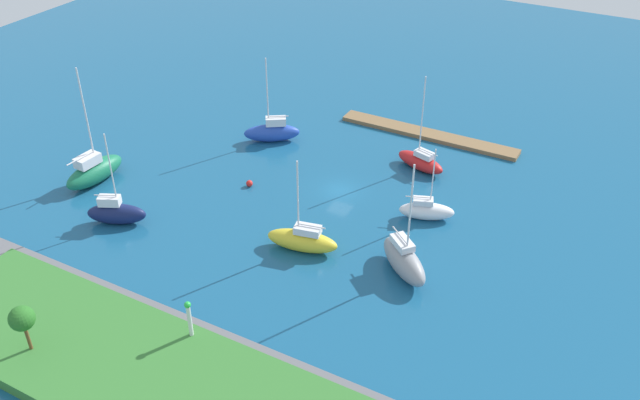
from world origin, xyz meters
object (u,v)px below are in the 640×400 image
park_tree_mideast (22,319)px  sailboat_blue_far_south (272,132)px  sailboat_yellow_inner_mooring (303,240)px  sailboat_green_off_beacon (94,171)px  sailboat_navy_center_basin (116,213)px  mooring_buoy_red (249,183)px  sailboat_gray_near_pier (404,260)px  sailboat_red_west_end (421,161)px  sailboat_white_mid_basin (426,210)px  harbor_beacon (189,317)px  pier_dock (428,134)px

park_tree_mideast → sailboat_blue_far_south: (2.71, -41.61, -3.11)m
sailboat_yellow_inner_mooring → sailboat_green_off_beacon: bearing=-11.2°
sailboat_green_off_beacon → sailboat_yellow_inner_mooring: bearing=-85.8°
sailboat_navy_center_basin → sailboat_blue_far_south: (-4.75, -23.52, -0.01)m
mooring_buoy_red → sailboat_blue_far_south: bearing=-71.8°
sailboat_yellow_inner_mooring → mooring_buoy_red: sailboat_yellow_inner_mooring is taller
sailboat_gray_near_pier → sailboat_red_west_end: sailboat_gray_near_pier is taller
park_tree_mideast → sailboat_green_off_beacon: bearing=-56.3°
park_tree_mideast → sailboat_red_west_end: size_ratio=0.37×
sailboat_green_off_beacon → sailboat_white_mid_basin: bearing=-69.1°
sailboat_navy_center_basin → sailboat_green_off_beacon: (8.05, -5.15, 0.15)m
sailboat_blue_far_south → sailboat_white_mid_basin: (-23.76, 7.08, -0.28)m
park_tree_mideast → harbor_beacon: bearing=-144.4°
harbor_beacon → mooring_buoy_red: size_ratio=4.83×
park_tree_mideast → sailboat_gray_near_pier: 33.66m
sailboat_green_off_beacon → sailboat_blue_far_south: bearing=-31.2°
park_tree_mideast → sailboat_yellow_inner_mooring: sailboat_yellow_inner_mooring is taller
sailboat_yellow_inner_mooring → mooring_buoy_red: bearing=-45.0°
pier_dock → sailboat_gray_near_pier: (-7.93, 27.43, 1.25)m
sailboat_gray_near_pier → mooring_buoy_red: bearing=-155.2°
sailboat_yellow_inner_mooring → mooring_buoy_red: 13.61m
harbor_beacon → sailboat_red_west_end: bearing=-99.5°
pier_dock → mooring_buoy_red: mooring_buoy_red is taller
sailboat_gray_near_pier → sailboat_blue_far_south: bearing=-173.2°
harbor_beacon → sailboat_red_west_end: sailboat_red_west_end is taller
harbor_beacon → sailboat_green_off_beacon: size_ratio=0.27×
sailboat_yellow_inner_mooring → sailboat_white_mid_basin: size_ratio=1.20×
sailboat_gray_near_pier → mooring_buoy_red: sailboat_gray_near_pier is taller
sailboat_navy_center_basin → sailboat_red_west_end: sailboat_red_west_end is taller
sailboat_gray_near_pier → park_tree_mideast: bearing=-91.6°
harbor_beacon → sailboat_gray_near_pier: 21.13m
park_tree_mideast → sailboat_blue_far_south: bearing=-86.3°
sailboat_yellow_inner_mooring → sailboat_white_mid_basin: bearing=-140.4°
harbor_beacon → park_tree_mideast: (10.54, 7.54, 1.25)m
sailboat_yellow_inner_mooring → pier_dock: bearing=-106.3°
sailboat_gray_near_pier → sailboat_green_off_beacon: size_ratio=0.88×
pier_dock → harbor_beacon: bearing=85.0°
sailboat_navy_center_basin → sailboat_blue_far_south: bearing=52.9°
pier_dock → sailboat_blue_far_south: 20.31m
pier_dock → sailboat_green_off_beacon: 41.83m
pier_dock → sailboat_gray_near_pier: sailboat_gray_near_pier is taller
sailboat_navy_center_basin → sailboat_red_west_end: (-24.12, -25.95, -0.27)m
harbor_beacon → park_tree_mideast: park_tree_mideast is taller
park_tree_mideast → sailboat_red_west_end: bearing=-110.7°
pier_dock → sailboat_white_mid_basin: sailboat_white_mid_basin is taller
pier_dock → sailboat_gray_near_pier: 28.58m
harbor_beacon → sailboat_navy_center_basin: (18.00, -10.54, -1.84)m
sailboat_gray_near_pier → mooring_buoy_red: size_ratio=15.84×
pier_dock → sailboat_yellow_inner_mooring: bearing=85.4°
pier_dock → harbor_beacon: (3.95, 44.82, 2.91)m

